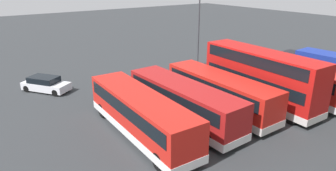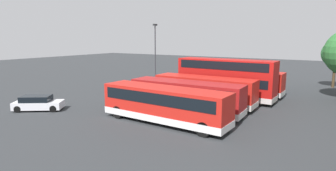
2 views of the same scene
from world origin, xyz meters
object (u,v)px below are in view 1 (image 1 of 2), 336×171
object	(u,v)px
bus_single_deck_third	(220,92)
bus_single_deck_fourth	(183,101)
box_truck_blue	(317,66)
bus_single_deck_fifth	(141,113)
bus_single_deck_near_end	(286,77)
bus_double_decker_second	(260,76)
car_hatchback_silver	(46,84)
lamp_post_tall	(199,23)

from	to	relation	value
bus_single_deck_third	bus_single_deck_fourth	distance (m)	3.64
bus_single_deck_fourth	box_truck_blue	xyz separation A→B (m)	(-16.67, 0.87, 0.09)
bus_single_deck_fifth	bus_single_deck_near_end	bearing A→B (deg)	176.11
bus_double_decker_second	car_hatchback_silver	xyz separation A→B (m)	(14.17, -13.50, -1.75)
bus_double_decker_second	lamp_post_tall	size ratio (longest dim) A/B	1.25
bus_single_deck_fifth	lamp_post_tall	xyz separation A→B (m)	(-14.52, -10.95, 3.49)
bus_single_deck_near_end	box_truck_blue	bearing A→B (deg)	-178.80
bus_double_decker_second	car_hatchback_silver	distance (m)	19.65
bus_single_deck_near_end	box_truck_blue	distance (m)	5.51
bus_single_deck_near_end	box_truck_blue	world-z (taller)	box_truck_blue
lamp_post_tall	bus_single_deck_fifth	bearing A→B (deg)	37.04
car_hatchback_silver	bus_single_deck_fourth	bearing A→B (deg)	118.07
bus_single_deck_near_end	bus_single_deck_fifth	distance (m)	14.83
lamp_post_tall	bus_double_decker_second	bearing A→B (deg)	74.07
bus_single_deck_near_end	car_hatchback_silver	xyz separation A→B (m)	(17.85, -13.53, -0.92)
bus_single_deck_third	lamp_post_tall	bearing A→B (deg)	-123.07
lamp_post_tall	bus_single_deck_near_end	bearing A→B (deg)	91.34
car_hatchback_silver	bus_double_decker_second	bearing A→B (deg)	136.38
box_truck_blue	car_hatchback_silver	size ratio (longest dim) A/B	1.63
bus_single_deck_fourth	car_hatchback_silver	bearing A→B (deg)	-61.93
bus_single_deck_fifth	box_truck_blue	distance (m)	20.33
car_hatchback_silver	bus_single_deck_third	bearing A→B (deg)	129.10
bus_single_deck_fifth	lamp_post_tall	world-z (taller)	lamp_post_tall
lamp_post_tall	box_truck_blue	bearing A→B (deg)	116.06
bus_single_deck_near_end	lamp_post_tall	distance (m)	12.46
bus_single_deck_near_end	bus_double_decker_second	size ratio (longest dim) A/B	1.02
bus_double_decker_second	bus_single_deck_third	bearing A→B (deg)	-11.72
bus_single_deck_near_end	bus_single_deck_fourth	bearing A→B (deg)	-5.05
bus_single_deck_near_end	bus_single_deck_third	size ratio (longest dim) A/B	1.07
bus_single_deck_near_end	car_hatchback_silver	size ratio (longest dim) A/B	2.39
bus_single_deck_third	bus_single_deck_fifth	distance (m)	7.27
bus_single_deck_near_end	bus_single_deck_fourth	world-z (taller)	same
bus_single_deck_third	box_truck_blue	bearing A→B (deg)	176.87
box_truck_blue	lamp_post_tall	xyz separation A→B (m)	(5.79, -11.84, 3.41)
bus_single_deck_third	bus_single_deck_fourth	world-z (taller)	same
bus_single_deck_third	bus_single_deck_fourth	xyz separation A→B (m)	(3.63, -0.16, 0.00)
bus_single_deck_third	bus_single_deck_fifth	world-z (taller)	same
box_truck_blue	lamp_post_tall	distance (m)	13.62
bus_single_deck_near_end	bus_single_deck_fourth	distance (m)	11.21
box_truck_blue	bus_single_deck_third	bearing A→B (deg)	-3.13
bus_single_deck_third	bus_double_decker_second	bearing A→B (deg)	168.28
bus_single_deck_near_end	lamp_post_tall	bearing A→B (deg)	-88.66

